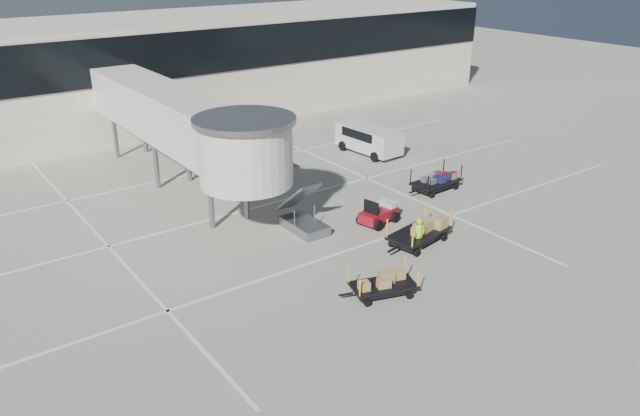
{
  "coord_description": "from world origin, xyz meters",
  "views": [
    {
      "loc": [
        -17.41,
        -18.46,
        13.31
      ],
      "look_at": [
        -1.83,
        3.08,
        2.0
      ],
      "focal_mm": 35.0,
      "sensor_mm": 36.0,
      "label": 1
    }
  ],
  "objects_px": {
    "box_cart_near": "(420,233)",
    "minivan": "(368,137)",
    "suitcase_cart": "(435,182)",
    "baggage_tug": "(379,214)",
    "box_cart_far": "(383,285)",
    "ground_worker": "(419,235)"
  },
  "relations": [
    {
      "from": "box_cart_near",
      "to": "ground_worker",
      "type": "distance_m",
      "value": 0.69
    },
    {
      "from": "box_cart_near",
      "to": "minivan",
      "type": "height_order",
      "value": "minivan"
    },
    {
      "from": "ground_worker",
      "to": "minivan",
      "type": "distance_m",
      "value": 14.9
    },
    {
      "from": "box_cart_near",
      "to": "minivan",
      "type": "bearing_deg",
      "value": 49.62
    },
    {
      "from": "suitcase_cart",
      "to": "ground_worker",
      "type": "bearing_deg",
      "value": -144.22
    },
    {
      "from": "baggage_tug",
      "to": "suitcase_cart",
      "type": "xyz_separation_m",
      "value": [
        5.65,
        1.55,
        0.02
      ]
    },
    {
      "from": "box_cart_far",
      "to": "ground_worker",
      "type": "bearing_deg",
      "value": 44.7
    },
    {
      "from": "baggage_tug",
      "to": "box_cart_near",
      "type": "height_order",
      "value": "box_cart_near"
    },
    {
      "from": "box_cart_near",
      "to": "box_cart_far",
      "type": "relative_size",
      "value": 1.23
    },
    {
      "from": "minivan",
      "to": "box_cart_far",
      "type": "bearing_deg",
      "value": -131.75
    },
    {
      "from": "suitcase_cart",
      "to": "box_cart_near",
      "type": "xyz_separation_m",
      "value": [
        -5.7,
        -4.55,
        0.05
      ]
    },
    {
      "from": "baggage_tug",
      "to": "minivan",
      "type": "relative_size",
      "value": 0.47
    },
    {
      "from": "box_cart_far",
      "to": "ground_worker",
      "type": "height_order",
      "value": "ground_worker"
    },
    {
      "from": "ground_worker",
      "to": "baggage_tug",
      "type": "bearing_deg",
      "value": 84.24
    },
    {
      "from": "box_cart_near",
      "to": "box_cart_far",
      "type": "height_order",
      "value": "box_cart_near"
    },
    {
      "from": "suitcase_cart",
      "to": "ground_worker",
      "type": "distance_m",
      "value": 7.95
    },
    {
      "from": "box_cart_far",
      "to": "ground_worker",
      "type": "distance_m",
      "value": 4.58
    },
    {
      "from": "baggage_tug",
      "to": "suitcase_cart",
      "type": "bearing_deg",
      "value": 4.04
    },
    {
      "from": "ground_worker",
      "to": "minivan",
      "type": "height_order",
      "value": "minivan"
    },
    {
      "from": "baggage_tug",
      "to": "ground_worker",
      "type": "height_order",
      "value": "ground_worker"
    },
    {
      "from": "box_cart_near",
      "to": "baggage_tug",
      "type": "bearing_deg",
      "value": 78.55
    },
    {
      "from": "box_cart_near",
      "to": "box_cart_far",
      "type": "distance_m",
      "value": 5.2
    }
  ]
}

